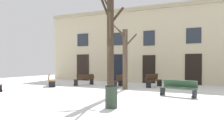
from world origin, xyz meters
The scene contains 10 objects.
ground_plane centered at (0.00, 0.00, 0.00)m, with size 33.18×33.18×0.00m, color white.
building_facade centered at (0.00, 8.74, 3.30)m, with size 20.74×0.60×6.51m.
tree_center centered at (0.20, 3.11, 2.10)m, with size 1.45×2.59×4.28m.
tree_left_of_center centered at (1.11, -0.54, 2.77)m, with size 1.79×2.28×5.53m.
litter_bin centered at (2.55, -3.10, 0.43)m, with size 0.49×0.49×0.86m.
bench_facing_shops centered at (-0.93, 4.42, 0.45)m, with size 0.68×1.64×0.89m.
bench_back_to_back_left centered at (4.04, 1.35, 0.44)m, with size 1.97×0.93×0.84m.
bench_far_corner centered at (-5.42, 2.44, 0.45)m, with size 1.47×1.52×0.91m.
bench_near_lamp centered at (-3.80, 4.35, 0.44)m, with size 0.88×1.75×0.84m.
bench_back_to_back_right centered at (1.30, 5.48, 0.49)m, with size 0.73×1.71×0.93m.
Camera 1 is at (7.11, -11.55, 1.76)m, focal length 40.47 mm.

